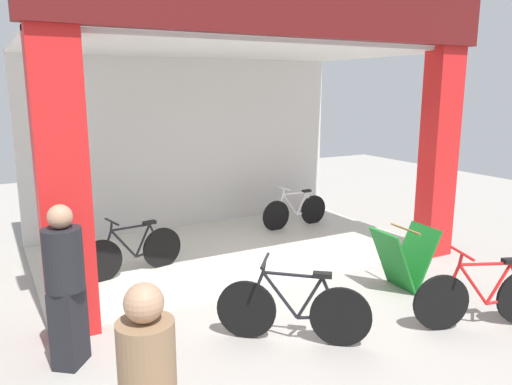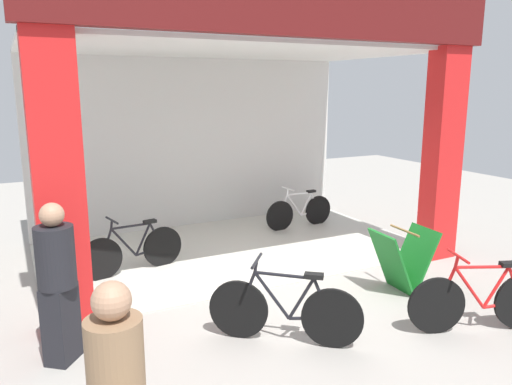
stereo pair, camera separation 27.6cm
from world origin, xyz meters
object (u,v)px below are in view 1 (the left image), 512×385
at_px(bicycle_inside_0, 295,211).
at_px(pedestrian_0, 66,284).
at_px(bicycle_parked_1, 293,310).
at_px(sandwich_board_sign, 404,258).
at_px(bicycle_parked_0, 484,297).
at_px(bicycle_inside_1, 133,252).

height_order(bicycle_inside_0, pedestrian_0, pedestrian_0).
height_order(bicycle_parked_1, sandwich_board_sign, bicycle_parked_1).
xyz_separation_m(bicycle_parked_0, bicycle_parked_1, (-2.08, 0.75, 0.00)).
distance_m(bicycle_inside_1, pedestrian_0, 2.46).
bearing_deg(sandwich_board_sign, bicycle_parked_1, -166.34).
distance_m(bicycle_inside_0, pedestrian_0, 5.60).
xyz_separation_m(bicycle_parked_1, pedestrian_0, (-2.17, 0.68, 0.48)).
bearing_deg(bicycle_inside_1, pedestrian_0, -119.75).
relative_size(sandwich_board_sign, pedestrian_0, 0.53).
bearing_deg(bicycle_parked_1, bicycle_inside_1, 109.21).
height_order(bicycle_parked_0, bicycle_parked_1, bicycle_parked_1).
bearing_deg(pedestrian_0, sandwich_board_sign, -2.28).
height_order(bicycle_inside_1, bicycle_parked_0, bicycle_parked_0).
distance_m(bicycle_parked_1, sandwich_board_sign, 2.17).
distance_m(bicycle_parked_0, bicycle_parked_1, 2.21).
bearing_deg(bicycle_inside_0, bicycle_parked_1, -123.53).
bearing_deg(bicycle_inside_0, bicycle_inside_1, -164.18).
bearing_deg(bicycle_inside_1, bicycle_parked_1, -70.79).
relative_size(bicycle_inside_0, bicycle_parked_0, 0.95).
bearing_deg(sandwich_board_sign, bicycle_inside_0, 83.26).
bearing_deg(sandwich_board_sign, bicycle_parked_0, -91.31).
bearing_deg(sandwich_board_sign, bicycle_inside_1, 143.60).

